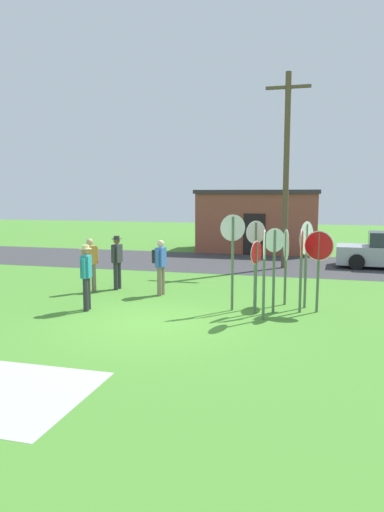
% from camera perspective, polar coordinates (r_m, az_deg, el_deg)
% --- Properties ---
extents(ground_plane, '(80.00, 80.00, 0.00)m').
position_cam_1_polar(ground_plane, '(11.37, -4.89, -8.07)').
color(ground_plane, '#47842D').
extents(street_asphalt, '(60.00, 6.40, 0.01)m').
position_cam_1_polar(street_asphalt, '(21.24, 4.75, -0.80)').
color(street_asphalt, '#38383A').
rests_on(street_asphalt, ground).
extents(building_background, '(6.41, 4.37, 3.30)m').
position_cam_1_polar(building_background, '(26.02, 8.21, 4.32)').
color(building_background, brown).
rests_on(building_background, ground).
extents(utility_pole, '(1.80, 0.24, 7.93)m').
position_cam_1_polar(utility_pole, '(19.90, 11.39, 10.49)').
color(utility_pole, brown).
rests_on(utility_pole, ground).
extents(stop_sign_tallest, '(0.45, 0.43, 2.36)m').
position_cam_1_polar(stop_sign_tallest, '(12.57, 7.72, 0.64)').
color(stop_sign_tallest, '#51664C').
rests_on(stop_sign_tallest, ground).
extents(stop_sign_center_cluster, '(0.49, 0.39, 2.20)m').
position_cam_1_polar(stop_sign_center_cluster, '(12.20, 9.96, -0.10)').
color(stop_sign_center_cluster, '#51664C').
rests_on(stop_sign_center_cluster, ground).
extents(stop_sign_rear_right, '(0.75, 0.28, 2.13)m').
position_cam_1_polar(stop_sign_rear_right, '(12.48, 15.15, -0.09)').
color(stop_sign_rear_right, '#51664C').
rests_on(stop_sign_rear_right, ground).
extents(stop_sign_low_front, '(0.07, 0.71, 2.22)m').
position_cam_1_polar(stop_sign_low_front, '(11.42, 8.77, -0.36)').
color(stop_sign_low_front, '#51664C').
rests_on(stop_sign_low_front, ground).
extents(stop_sign_leaning_left, '(0.58, 0.39, 2.53)m').
position_cam_1_polar(stop_sign_leaning_left, '(12.26, 4.96, 1.19)').
color(stop_sign_leaning_left, '#51664C').
rests_on(stop_sign_leaning_left, ground).
extents(stop_sign_rear_left, '(0.21, 0.58, 1.88)m').
position_cam_1_polar(stop_sign_rear_left, '(12.07, 7.80, -1.12)').
color(stop_sign_rear_left, '#51664C').
rests_on(stop_sign_rear_left, ground).
extents(stop_sign_leaning_right, '(0.22, 0.85, 2.11)m').
position_cam_1_polar(stop_sign_leaning_right, '(13.15, 11.36, 0.36)').
color(stop_sign_leaning_right, '#51664C').
rests_on(stop_sign_leaning_right, ground).
extents(stop_sign_nearest, '(0.07, 0.73, 2.17)m').
position_cam_1_polar(stop_sign_nearest, '(12.33, 13.17, -0.02)').
color(stop_sign_nearest, '#51664C').
rests_on(stop_sign_nearest, ground).
extents(stop_sign_far_back, '(0.34, 0.83, 2.34)m').
position_cam_1_polar(stop_sign_far_back, '(12.86, 13.71, 0.91)').
color(stop_sign_far_back, '#51664C').
rests_on(stop_sign_far_back, ground).
extents(person_in_teal, '(0.32, 0.57, 1.74)m').
position_cam_1_polar(person_in_teal, '(15.26, -9.10, -0.38)').
color(person_in_teal, '#2D2D33').
rests_on(person_in_teal, ground).
extents(person_on_left, '(0.38, 0.57, 1.69)m').
position_cam_1_polar(person_on_left, '(14.22, -3.89, -0.88)').
color(person_on_left, '#7A6B56').
rests_on(person_on_left, ground).
extents(person_with_sunhat, '(0.38, 0.49, 1.69)m').
position_cam_1_polar(person_with_sunhat, '(14.99, -12.28, -0.73)').
color(person_with_sunhat, '#7A6B56').
rests_on(person_with_sunhat, ground).
extents(person_near_signs, '(0.32, 0.56, 1.74)m').
position_cam_1_polar(person_near_signs, '(12.62, -12.73, -2.10)').
color(person_near_signs, '#2D2D33').
rests_on(person_near_signs, ground).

